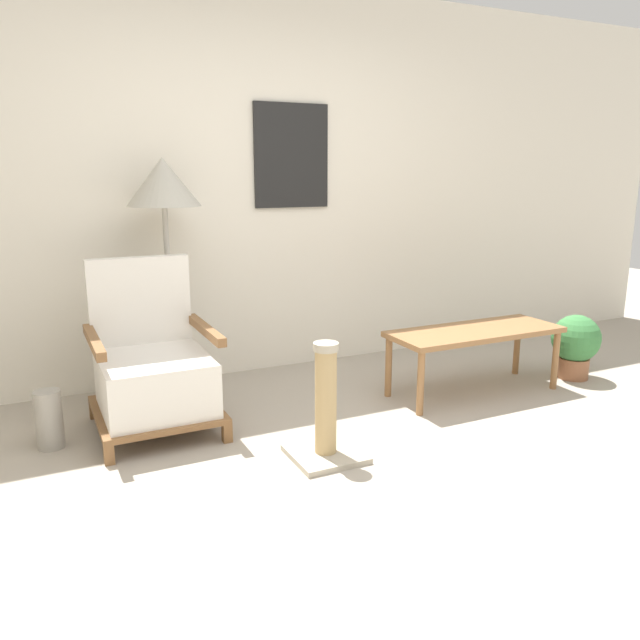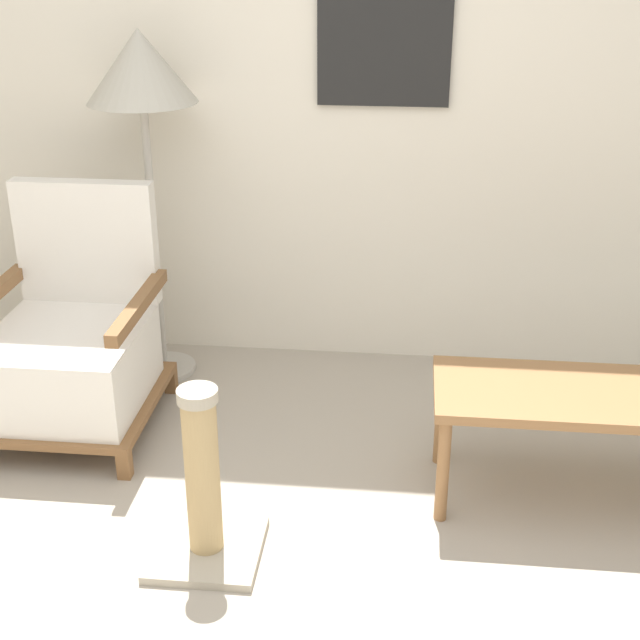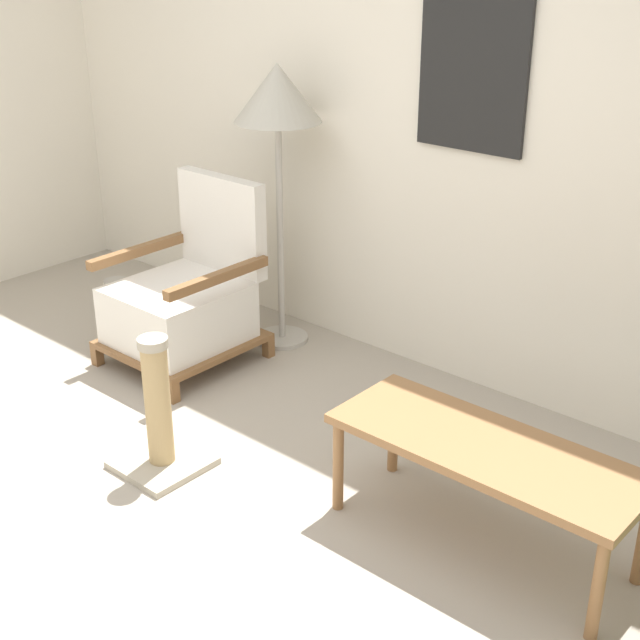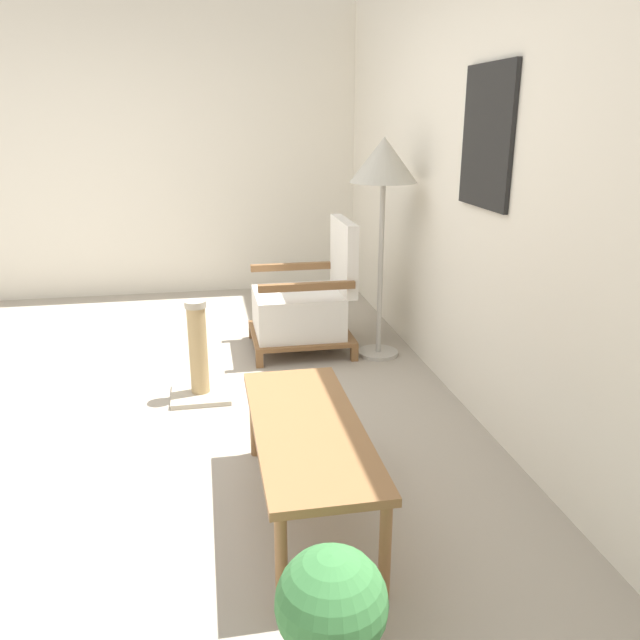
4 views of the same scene
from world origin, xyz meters
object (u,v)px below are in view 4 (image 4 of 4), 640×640
floor_lamp (384,169)px  vase (291,307)px  scratching_post (199,363)px  armchair (305,305)px  coffee_table (307,434)px  potted_plant (331,612)px

floor_lamp → vase: bearing=-145.9°
scratching_post → armchair: bearing=132.6°
coffee_table → vase: (-2.59, 0.29, -0.23)m
armchair → potted_plant: 2.90m
potted_plant → scratching_post: (-2.16, -0.38, -0.04)m
armchair → floor_lamp: floor_lamp is taller
floor_lamp → vase: 1.50m
armchair → vase: armchair is taller
armchair → potted_plant: (2.88, -0.39, -0.08)m
vase → scratching_post: size_ratio=0.52×
floor_lamp → potted_plant: size_ratio=3.32×
coffee_table → armchair: bearing=171.0°
armchair → vase: (-0.56, -0.03, -0.18)m
coffee_table → potted_plant: size_ratio=2.55×
armchair → potted_plant: bearing=-7.8°
vase → potted_plant: bearing=-6.0°
floor_lamp → vase: size_ratio=4.81×
floor_lamp → scratching_post: 1.75m
floor_lamp → potted_plant: 2.99m
armchair → scratching_post: armchair is taller
scratching_post → potted_plant: bearing=10.0°
floor_lamp → coffee_table: (1.81, -0.82, -0.93)m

